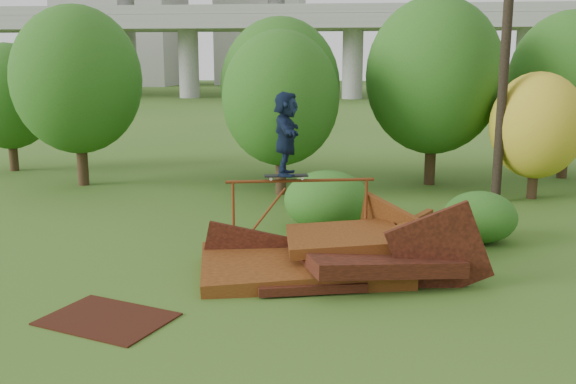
# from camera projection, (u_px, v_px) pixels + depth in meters

# --- Properties ---
(ground) EXTENTS (240.00, 240.00, 0.00)m
(ground) POSITION_uv_depth(u_px,v_px,m) (322.00, 306.00, 11.14)
(ground) COLOR #2D5116
(ground) RESTS_ON ground
(scrap_pile) EXTENTS (5.86, 3.35, 2.05)m
(scrap_pile) POSITION_uv_depth(u_px,v_px,m) (331.00, 259.00, 12.69)
(scrap_pile) COLOR #44200C
(scrap_pile) RESTS_ON ground
(grind_rail) EXTENTS (3.03, 0.71, 1.79)m
(grind_rail) POSITION_uv_depth(u_px,v_px,m) (300.00, 201.00, 13.29)
(grind_rail) COLOR #6C3010
(grind_rail) RESTS_ON ground
(skateboard) EXTENTS (0.93, 0.42, 0.09)m
(skateboard) POSITION_uv_depth(u_px,v_px,m) (286.00, 176.00, 13.15)
(skateboard) COLOR black
(skateboard) RESTS_ON grind_rail
(skater) EXTENTS (0.65, 1.62, 1.70)m
(skater) POSITION_uv_depth(u_px,v_px,m) (286.00, 134.00, 12.97)
(skater) COLOR #111E37
(skater) RESTS_ON skateboard
(flat_plate) EXTENTS (2.36, 2.01, 0.03)m
(flat_plate) POSITION_uv_depth(u_px,v_px,m) (107.00, 319.00, 10.56)
(flat_plate) COLOR black
(flat_plate) RESTS_ON ground
(tree_0) EXTENTS (4.24, 4.24, 5.98)m
(tree_0) POSITION_uv_depth(u_px,v_px,m) (77.00, 80.00, 21.18)
(tree_0) COLOR black
(tree_0) RESTS_ON ground
(tree_1) EXTENTS (4.04, 4.04, 5.62)m
(tree_1) POSITION_uv_depth(u_px,v_px,m) (280.00, 87.00, 21.67)
(tree_1) COLOR black
(tree_1) RESTS_ON ground
(tree_2) EXTENTS (3.63, 3.63, 5.12)m
(tree_2) POSITION_uv_depth(u_px,v_px,m) (281.00, 98.00, 19.80)
(tree_2) COLOR black
(tree_2) RESTS_ON ground
(tree_3) EXTENTS (4.52, 4.52, 6.27)m
(tree_3) POSITION_uv_depth(u_px,v_px,m) (434.00, 76.00, 21.26)
(tree_3) COLOR black
(tree_3) RESTS_ON ground
(tree_4) EXTENTS (2.79, 2.79, 3.86)m
(tree_4) POSITION_uv_depth(u_px,v_px,m) (537.00, 126.00, 19.32)
(tree_4) COLOR black
(tree_4) RESTS_ON ground
(tree_5) EXTENTS (4.20, 4.20, 5.91)m
(tree_5) POSITION_uv_depth(u_px,v_px,m) (570.00, 80.00, 22.51)
(tree_5) COLOR black
(tree_5) RESTS_ON ground
(tree_6) EXTENTS (3.46, 3.46, 4.83)m
(tree_6) POSITION_uv_depth(u_px,v_px,m) (8.00, 96.00, 24.13)
(tree_6) COLOR black
(tree_6) RESTS_ON ground
(shrub_left) EXTENTS (2.17, 2.00, 1.50)m
(shrub_left) POSITION_uv_depth(u_px,v_px,m) (327.00, 200.00, 16.00)
(shrub_left) COLOR #195416
(shrub_left) RESTS_ON ground
(shrub_right) EXTENTS (1.71, 1.56, 1.21)m
(shrub_right) POSITION_uv_depth(u_px,v_px,m) (480.00, 217.00, 14.93)
(shrub_right) COLOR #195416
(shrub_right) RESTS_ON ground
(utility_pole) EXTENTS (1.40, 0.28, 10.51)m
(utility_pole) POSITION_uv_depth(u_px,v_px,m) (507.00, 19.00, 18.22)
(utility_pole) COLOR black
(utility_pole) RESTS_ON ground
(freeway_overpass) EXTENTS (160.00, 15.00, 13.70)m
(freeway_overpass) POSITION_uv_depth(u_px,v_px,m) (354.00, 2.00, 70.30)
(freeway_overpass) COLOR gray
(freeway_overpass) RESTS_ON ground
(building_right) EXTENTS (14.00, 14.00, 28.00)m
(building_right) POSITION_uv_depth(u_px,v_px,m) (262.00, 1.00, 109.26)
(building_right) COLOR #9E9E99
(building_right) RESTS_ON ground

